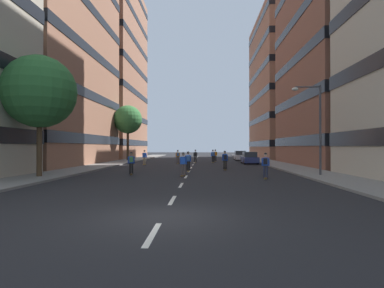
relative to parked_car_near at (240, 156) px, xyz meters
The scene contains 24 objects.
ground_plane 14.59m from the parked_car_near, 119.42° to the right, with size 170.61×170.61×0.00m, color black.
sidewalk_left 19.55m from the parked_car_near, 152.10° to the right, with size 3.49×78.20×0.14m, color gray.
sidewalk_right 9.62m from the parked_car_near, 72.14° to the right, with size 3.49×78.20×0.14m, color gray.
lane_markings 12.84m from the parked_car_near, 123.96° to the right, with size 0.16×67.20×0.01m.
building_left_mid 33.77m from the parked_car_near, 151.71° to the right, with size 13.15×22.68×35.85m.
building_left_far 32.35m from the parked_car_near, 156.56° to the left, with size 13.15×22.46×34.25m.
building_right_mid 25.38m from the parked_car_near, 50.80° to the right, with size 13.15×18.98×37.54m.
building_right_far 20.50m from the parked_car_near, 44.65° to the left, with size 13.15×22.51×27.47m.
parked_car_near is the anchor object (origin of this frame).
parked_car_mid 10.42m from the parked_car_near, 90.00° to the right, with size 1.82×4.40×1.52m.
street_tree_near 34.60m from the parked_car_near, 120.33° to the right, with size 5.00×5.00×8.37m.
street_tree_mid 18.56m from the parked_car_near, 167.22° to the right, with size 4.24×4.24×8.27m.
streetlamp_right 28.04m from the parked_car_near, 85.40° to the right, with size 2.13×0.30×6.50m.
skater_0 28.59m from the parked_car_near, 104.99° to the right, with size 0.57×0.92×1.78m.
skater_1 21.72m from the parked_car_near, 100.27° to the right, with size 0.54×0.91×1.78m.
skater_2 18.47m from the parked_car_near, 134.78° to the right, with size 0.55×0.92×1.78m.
skater_3 6.04m from the parked_car_near, 133.26° to the right, with size 0.54×0.91×1.78m.
skater_4 8.69m from the parked_car_near, 121.76° to the right, with size 0.57×0.92×1.78m.
skater_5 24.48m from the parked_car_near, 107.17° to the right, with size 0.55×0.91×1.78m.
skater_6 10.34m from the parked_car_near, 132.57° to the right, with size 0.53×0.90×1.78m.
skater_7 13.96m from the parked_car_near, 131.18° to the right, with size 0.56×0.92×1.78m.
skater_8 29.38m from the parked_car_near, 93.26° to the right, with size 0.57×0.92×1.78m.
skater_9 29.00m from the parked_car_near, 113.39° to the right, with size 0.57×0.92×1.78m.
skater_10 18.99m from the parked_car_near, 101.29° to the right, with size 0.55×0.92×1.78m.
Camera 1 is at (1.27, -9.84, 2.18)m, focal length 29.55 mm.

